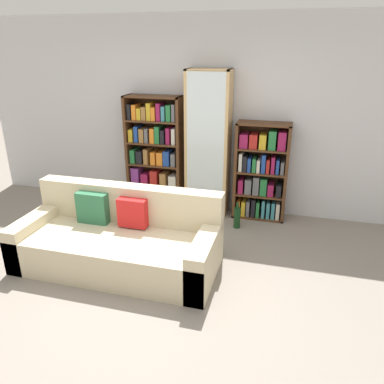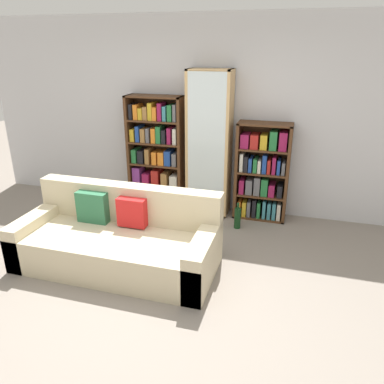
{
  "view_description": "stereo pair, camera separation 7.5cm",
  "coord_description": "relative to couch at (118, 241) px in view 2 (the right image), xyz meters",
  "views": [
    {
      "loc": [
        1.25,
        -2.82,
        2.29
      ],
      "look_at": [
        0.13,
        1.26,
        0.63
      ],
      "focal_mm": 35.0,
      "sensor_mm": 36.0,
      "label": 1
    },
    {
      "loc": [
        1.32,
        -2.8,
        2.29
      ],
      "look_at": [
        0.13,
        1.26,
        0.63
      ],
      "focal_mm": 35.0,
      "sensor_mm": 36.0,
      "label": 2
    }
  ],
  "objects": [
    {
      "name": "display_cabinet",
      "position": [
        0.62,
        1.65,
        0.72
      ],
      "size": [
        0.59,
        0.36,
        2.01
      ],
      "color": "tan",
      "rests_on": "ground"
    },
    {
      "name": "ground_plane",
      "position": [
        0.48,
        -0.47,
        -0.28
      ],
      "size": [
        16.0,
        16.0,
        0.0
      ],
      "primitive_type": "plane",
      "color": "gray"
    },
    {
      "name": "bookshelf_right",
      "position": [
        1.36,
        1.67,
        0.37
      ],
      "size": [
        0.72,
        0.32,
        1.35
      ],
      "color": "#4C2D19",
      "rests_on": "ground"
    },
    {
      "name": "couch",
      "position": [
        0.0,
        0.0,
        0.0
      ],
      "size": [
        2.17,
        0.95,
        0.83
      ],
      "color": "beige",
      "rests_on": "ground"
    },
    {
      "name": "wall_back",
      "position": [
        0.48,
        1.87,
        1.07
      ],
      "size": [
        6.88,
        0.06,
        2.7
      ],
      "color": "silver",
      "rests_on": "ground"
    },
    {
      "name": "wine_bottle",
      "position": [
        1.12,
        1.23,
        -0.13
      ],
      "size": [
        0.09,
        0.09,
        0.37
      ],
      "color": "#143819",
      "rests_on": "ground"
    },
    {
      "name": "bookshelf_left",
      "position": [
        -0.18,
        1.67,
        0.53
      ],
      "size": [
        0.82,
        0.32,
        1.64
      ],
      "color": "#4C2D19",
      "rests_on": "ground"
    }
  ]
}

